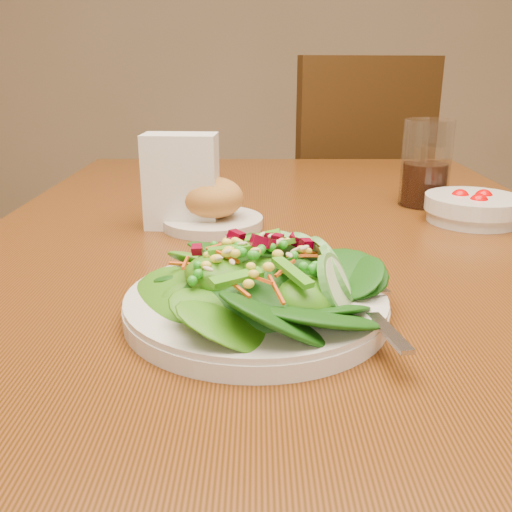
% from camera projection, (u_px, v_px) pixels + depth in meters
% --- Properties ---
extents(dining_table, '(0.90, 1.40, 0.75)m').
position_uv_depth(dining_table, '(287.00, 308.00, 0.82)').
color(dining_table, brown).
rests_on(dining_table, ground_plane).
extents(chair_far, '(0.60, 0.60, 1.00)m').
position_uv_depth(chair_far, '(340.00, 213.00, 1.80)').
color(chair_far, black).
rests_on(chair_far, ground_plane).
extents(salad_plate, '(0.26, 0.26, 0.07)m').
position_uv_depth(salad_plate, '(265.00, 290.00, 0.55)').
color(salad_plate, silver).
rests_on(salad_plate, dining_table).
extents(bread_plate, '(0.15, 0.15, 0.08)m').
position_uv_depth(bread_plate, '(212.00, 207.00, 0.85)').
color(bread_plate, silver).
rests_on(bread_plate, dining_table).
extents(tomato_bowl, '(0.15, 0.15, 0.05)m').
position_uv_depth(tomato_bowl, '(473.00, 208.00, 0.88)').
color(tomato_bowl, silver).
rests_on(tomato_bowl, dining_table).
extents(drinking_glass, '(0.08, 0.08, 0.15)m').
position_uv_depth(drinking_glass, '(425.00, 169.00, 0.97)').
color(drinking_glass, silver).
rests_on(drinking_glass, dining_table).
extents(napkin_holder, '(0.11, 0.06, 0.14)m').
position_uv_depth(napkin_holder, '(181.00, 179.00, 0.84)').
color(napkin_holder, white).
rests_on(napkin_holder, dining_table).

